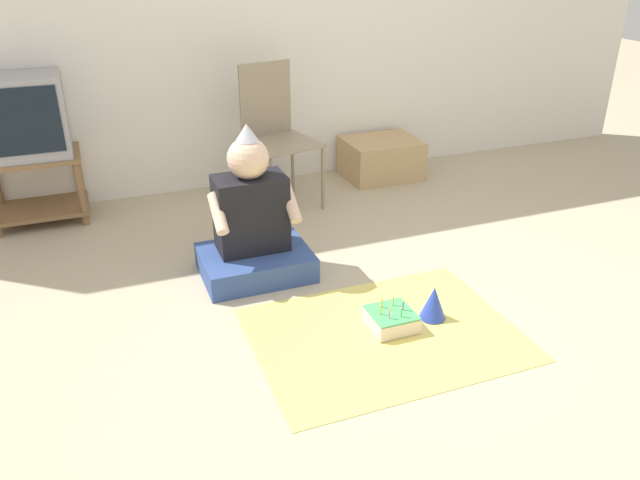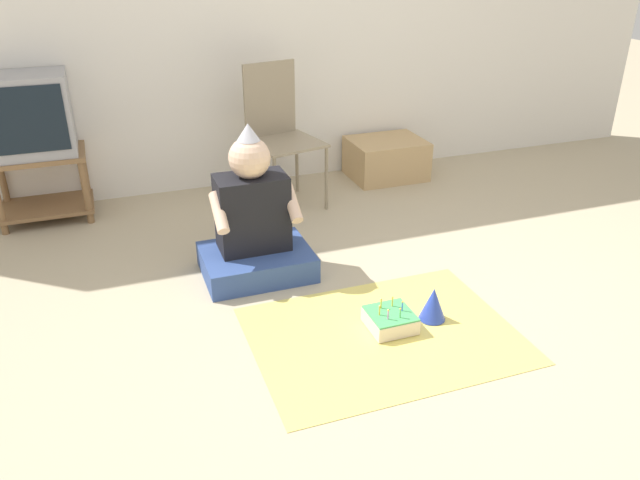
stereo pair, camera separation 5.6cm
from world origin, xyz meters
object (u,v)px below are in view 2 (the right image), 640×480
object	(u,v)px
tv	(29,115)
folding_chair	(278,127)
birthday_cake	(390,320)
person_seated	(254,226)
cardboard_box_stack	(386,159)
party_hat_blue	(433,304)

from	to	relation	value
tv	folding_chair	bearing A→B (deg)	-9.33
folding_chair	birthday_cake	world-z (taller)	folding_chair
tv	folding_chair	size ratio (longest dim) A/B	0.53
tv	person_seated	bearing A→B (deg)	-46.82
folding_chair	person_seated	xyz separation A→B (m)	(-0.42, -0.93, -0.26)
tv	folding_chair	xyz separation A→B (m)	(1.53, -0.25, -0.16)
cardboard_box_stack	party_hat_blue	bearing A→B (deg)	-108.67
cardboard_box_stack	birthday_cake	bearing A→B (deg)	-114.61
person_seated	cardboard_box_stack	bearing A→B (deg)	40.41
tv	party_hat_blue	world-z (taller)	tv
cardboard_box_stack	party_hat_blue	size ratio (longest dim) A/B	3.29
folding_chair	party_hat_blue	distance (m)	1.78
tv	person_seated	distance (m)	1.68
cardboard_box_stack	person_seated	world-z (taller)	person_seated
folding_chair	birthday_cake	xyz separation A→B (m)	(0.04, -1.70, -0.49)
birthday_cake	cardboard_box_stack	bearing A→B (deg)	65.39
person_seated	party_hat_blue	distance (m)	1.05
tv	birthday_cake	xyz separation A→B (m)	(1.57, -1.95, -0.65)
cardboard_box_stack	birthday_cake	distance (m)	2.10
folding_chair	birthday_cake	bearing A→B (deg)	-88.62
cardboard_box_stack	folding_chair	bearing A→B (deg)	-167.50
tv	cardboard_box_stack	bearing A→B (deg)	-1.16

